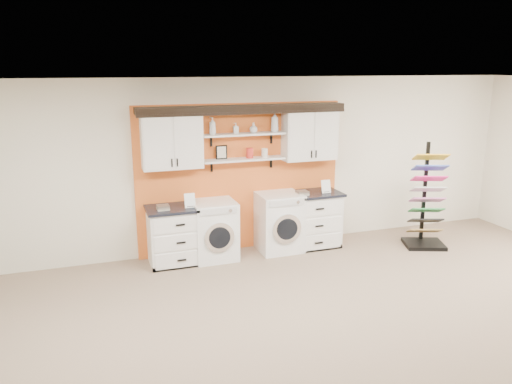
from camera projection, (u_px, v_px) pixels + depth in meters
name	position (u px, v px, depth m)	size (l,w,h in m)	color
floor	(365.00, 384.00, 4.78)	(10.00, 10.00, 0.00)	#8D745F
ceiling	(383.00, 86.00, 4.09)	(10.00, 10.00, 0.00)	white
wall_back	(240.00, 165.00, 8.10)	(10.00, 10.00, 0.00)	#EDE4CD
accent_panel	(241.00, 178.00, 8.12)	(3.40, 0.07, 2.40)	orange
upper_cabinet_left	(172.00, 141.00, 7.44)	(0.90, 0.35, 0.84)	white
upper_cabinet_right	(310.00, 134.00, 8.15)	(0.90, 0.35, 0.84)	white
shelf_lower	(244.00, 159.00, 7.89)	(1.32, 0.28, 0.03)	white
shelf_upper	(244.00, 134.00, 7.79)	(1.32, 0.28, 0.03)	white
crown_molding	(243.00, 108.00, 7.70)	(3.30, 0.41, 0.13)	black
picture_frame	(221.00, 152.00, 7.79)	(0.18, 0.02, 0.22)	black
canister_red	(250.00, 153.00, 7.90)	(0.11, 0.11, 0.16)	red
canister_cream	(265.00, 153.00, 7.98)	(0.10, 0.10, 0.14)	silver
base_cabinet_left	(177.00, 235.00, 7.65)	(0.91, 0.66, 0.90)	white
base_cabinet_right	(311.00, 219.00, 8.36)	(0.95, 0.66, 0.93)	white
washer	(214.00, 230.00, 7.83)	(0.66, 0.71, 0.93)	white
dryer	(279.00, 222.00, 8.17)	(0.69, 0.71, 0.96)	white
sample_rack	(426.00, 214.00, 8.35)	(0.78, 0.72, 1.75)	black
soap_bottle_a	(213.00, 126.00, 7.60)	(0.10, 0.10, 0.26)	silver
soap_bottle_b	(236.00, 128.00, 7.73)	(0.07, 0.08, 0.17)	silver
soap_bottle_c	(253.00, 128.00, 7.82)	(0.12, 0.12, 0.16)	silver
soap_bottle_d	(275.00, 122.00, 7.91)	(0.12, 0.12, 0.32)	silver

